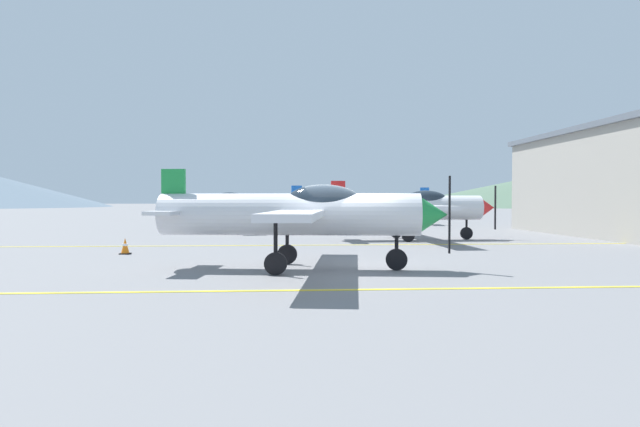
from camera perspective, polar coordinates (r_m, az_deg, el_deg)
name	(u,v)px	position (r m, az deg, el deg)	size (l,w,h in m)	color
ground_plane	(347,269)	(15.50, 2.88, -5.88)	(400.00, 400.00, 0.00)	slate
apron_line_near	(365,290)	(12.06, 4.81, -8.01)	(80.00, 0.16, 0.01)	yellow
apron_line_far	(326,245)	(23.32, 0.65, -3.35)	(80.00, 0.16, 0.01)	yellow
airplane_near	(301,213)	(15.28, -2.07, 0.08)	(8.36, 9.58, 2.86)	silver
airplane_mid	(413,207)	(26.63, 9.77, 0.70)	(8.28, 9.54, 2.86)	silver
airplane_far	(240,205)	(34.98, -8.45, 0.92)	(8.35, 9.58, 2.86)	silver
airplane_back	(377,204)	(42.02, 6.00, 1.03)	(8.36, 9.58, 2.86)	silver
traffic_cone_front	(125,246)	(20.80, -19.89, -3.27)	(0.36, 0.36, 0.59)	black
hill_centerleft	(535,191)	(151.87, 21.79, 2.19)	(75.76, 75.76, 7.81)	#4C6651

